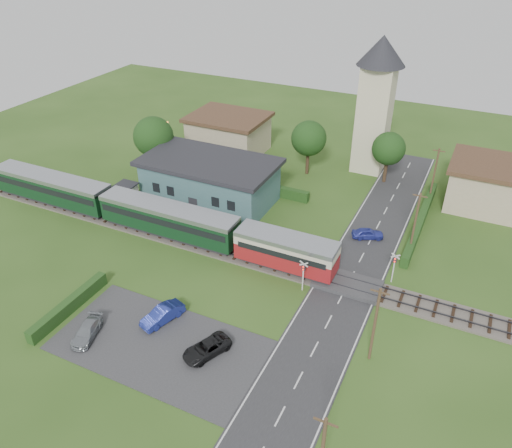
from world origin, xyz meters
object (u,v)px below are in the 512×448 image
at_px(equipment_hut, 127,194).
at_px(car_on_road, 368,233).
at_px(church_tower, 377,96).
at_px(house_west, 229,133).
at_px(train, 144,212).
at_px(car_park_silver, 87,331).
at_px(house_east, 486,184).
at_px(crossing_signal_near, 303,272).
at_px(car_park_blue, 163,315).
at_px(car_park_dark, 207,348).
at_px(pedestrian_near, 237,224).
at_px(station_building, 210,180).
at_px(crossing_signal_far, 394,264).
at_px(pedestrian_far, 148,201).

bearing_deg(equipment_hut, car_on_road, 11.56).
bearing_deg(church_tower, house_west, -171.47).
distance_m(train, car_park_silver, 16.84).
xyz_separation_m(house_east, car_park_silver, (-27.40, -37.77, -2.17)).
relative_size(equipment_hut, crossing_signal_near, 0.78).
xyz_separation_m(car_park_blue, car_park_dark, (5.32, -1.66, -0.10)).
relative_size(car_park_dark, pedestrian_near, 2.53).
bearing_deg(car_on_road, station_building, 65.36).
relative_size(house_east, car_park_silver, 2.34).
xyz_separation_m(car_on_road, car_park_silver, (-16.95, -24.61, 0.00)).
bearing_deg(house_east, train, -146.37).
xyz_separation_m(church_tower, car_park_blue, (-7.86, -37.50, -9.49)).
bearing_deg(car_park_silver, car_park_blue, 27.04).
bearing_deg(house_west, crossing_signal_far, -35.77).
distance_m(church_tower, pedestrian_far, 31.55).
relative_size(station_building, pedestrian_near, 10.13).
height_order(crossing_signal_near, pedestrian_far, crossing_signal_near).
relative_size(car_park_blue, pedestrian_far, 2.18).
bearing_deg(car_park_blue, car_on_road, 76.74).
distance_m(car_on_road, pedestrian_near, 14.16).
bearing_deg(pedestrian_far, equipment_hut, 82.75).
relative_size(house_east, pedestrian_far, 4.80).
height_order(church_tower, house_east, church_tower).
height_order(equipment_hut, car_park_silver, equipment_hut).
xyz_separation_m(train, crossing_signal_near, (19.48, -2.41, -0.04)).
height_order(house_west, crossing_signal_near, house_west).
distance_m(house_east, car_on_road, 16.94).
relative_size(crossing_signal_near, car_park_silver, 0.87).
bearing_deg(car_park_blue, crossing_signal_far, 58.30).
height_order(car_park_dark, pedestrian_near, pedestrian_near).
relative_size(house_west, pedestrian_far, 5.89).
bearing_deg(pedestrian_near, car_on_road, -163.55).
height_order(crossing_signal_near, car_park_blue, crossing_signal_near).
height_order(house_west, house_east, same).
relative_size(equipment_hut, station_building, 0.16).
distance_m(car_park_blue, car_park_dark, 5.58).
xyz_separation_m(station_building, car_on_road, (19.55, -0.16, -2.07)).
height_order(church_tower, crossing_signal_near, church_tower).
distance_m(house_west, car_on_road, 28.43).
bearing_deg(equipment_hut, house_east, 26.32).
distance_m(crossing_signal_far, pedestrian_near, 17.19).
bearing_deg(pedestrian_far, crossing_signal_far, -104.30).
relative_size(car_park_dark, pedestrian_far, 2.18).
xyz_separation_m(church_tower, car_on_road, (4.55, -17.16, -9.60)).
bearing_deg(car_park_silver, pedestrian_near, 62.38).
height_order(equipment_hut, pedestrian_far, equipment_hut).
relative_size(house_west, car_park_dark, 2.70).
relative_size(church_tower, car_on_road, 5.25).
distance_m(train, car_park_dark, 20.42).
relative_size(crossing_signal_near, car_park_dark, 0.82).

